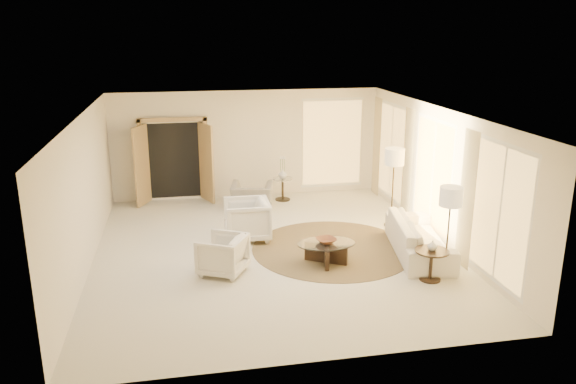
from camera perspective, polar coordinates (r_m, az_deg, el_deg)
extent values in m
cube|color=beige|center=(11.43, -1.60, -6.01)|extent=(7.00, 8.00, 0.02)
cube|color=white|center=(10.68, -1.72, 8.07)|extent=(7.00, 8.00, 0.02)
cube|color=#EEE2C9|center=(14.83, -4.16, 4.88)|extent=(7.00, 0.04, 2.80)
cube|color=#EEE2C9|center=(7.27, 3.49, -7.50)|extent=(7.00, 0.04, 2.80)
cube|color=#EEE2C9|center=(10.99, -19.97, -0.16)|extent=(0.04, 8.00, 2.80)
cube|color=#EEE2C9|center=(12.02, 15.05, 1.63)|extent=(0.04, 8.00, 2.80)
cube|color=tan|center=(14.69, -11.47, 3.21)|extent=(1.80, 0.12, 2.16)
cube|color=tan|center=(14.47, -14.63, 2.61)|extent=(0.35, 0.66, 2.00)
cube|color=tan|center=(14.45, -8.29, 2.95)|extent=(0.35, 0.66, 2.00)
cylinder|color=#3B2C19|center=(11.55, 4.55, -5.73)|extent=(4.34, 4.34, 0.01)
imported|color=silver|center=(11.44, 13.19, -4.50)|extent=(1.35, 2.52, 0.70)
imported|color=silver|center=(11.90, -4.20, -2.64)|extent=(0.87, 0.93, 0.95)
imported|color=silver|center=(10.34, -6.68, -6.15)|extent=(1.01, 1.03, 0.80)
imported|color=gray|center=(13.88, -3.69, -0.01)|extent=(1.11, 0.84, 0.87)
cube|color=black|center=(10.80, 3.88, -6.28)|extent=(0.76, 0.50, 0.37)
cube|color=black|center=(10.80, 3.88, -6.28)|extent=(0.24, 0.84, 0.37)
cylinder|color=white|center=(10.72, 3.90, -5.22)|extent=(1.48, 1.48, 0.02)
cylinder|color=black|center=(10.47, 14.21, -8.57)|extent=(0.38, 0.38, 0.03)
cylinder|color=black|center=(10.37, 14.31, -7.25)|extent=(0.06, 0.06, 0.53)
cylinder|color=black|center=(10.26, 14.42, -5.83)|extent=(0.60, 0.60, 0.03)
cylinder|color=black|center=(14.70, -0.54, -0.75)|extent=(0.39, 0.39, 0.03)
cylinder|color=black|center=(14.62, -0.55, 0.28)|extent=(0.06, 0.06, 0.56)
cylinder|color=white|center=(14.55, -0.55, 1.37)|extent=(0.51, 0.51, 0.03)
cylinder|color=black|center=(13.03, 10.39, -3.30)|extent=(0.30, 0.30, 0.03)
cylinder|color=black|center=(12.80, 10.56, -0.16)|extent=(0.03, 0.03, 1.52)
cylinder|color=beige|center=(12.59, 10.76, 3.54)|extent=(0.43, 0.43, 0.37)
cylinder|color=black|center=(10.74, 15.60, -8.03)|extent=(0.28, 0.28, 0.03)
cylinder|color=black|center=(10.48, 15.89, -4.57)|extent=(0.03, 0.03, 1.42)
cylinder|color=beige|center=(10.23, 16.23, -0.43)|extent=(0.40, 0.40, 0.34)
imported|color=brown|center=(10.70, 3.91, -4.94)|extent=(0.47, 0.47, 0.09)
imported|color=silver|center=(10.22, 14.46, -5.30)|extent=(0.19, 0.19, 0.19)
imported|color=silver|center=(14.51, -0.55, 1.85)|extent=(0.28, 0.28, 0.23)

